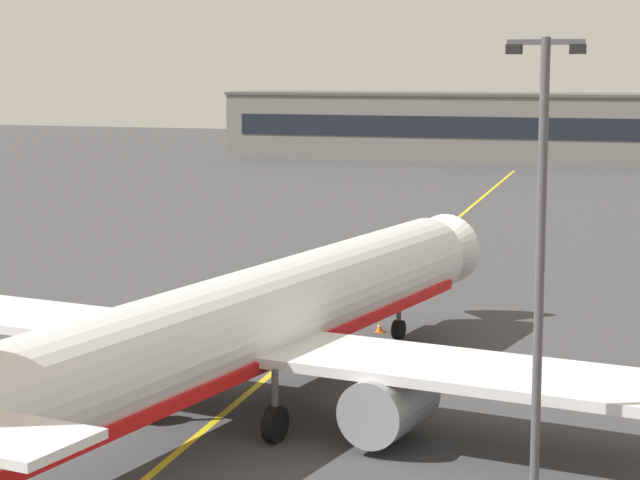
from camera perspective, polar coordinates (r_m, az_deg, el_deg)
The scene contains 4 objects.
taxiway_centreline at distance 62.20m, azimuth 0.95°, elevation -3.65°, with size 0.30×180.00×0.01m, color yellow.
airliner_foreground at distance 43.95m, azimuth -3.93°, elevation -4.22°, with size 32.36×41.40×11.65m.
apron_lamp_post at distance 35.56m, azimuth 10.40°, elevation -1.11°, with size 2.24×0.90×13.68m.
safety_cone_by_nose_gear at distance 58.64m, azimuth 2.85°, elevation -4.15°, with size 0.44×0.44×0.55m.
Camera 1 is at (18.34, -28.03, 12.87)m, focal length 67.39 mm.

